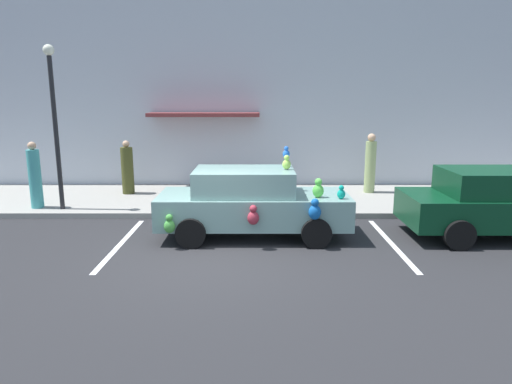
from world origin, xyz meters
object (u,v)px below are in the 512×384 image
Objects in this scene: parked_sedan_behind at (505,203)px; teddy_bear_on_sidewalk at (258,196)px; plush_covered_car at (253,202)px; street_lamp_post at (57,112)px; pedestrian_near_shopfront at (130,169)px; pedestrian_walking_past at (373,165)px; pedestrian_by_lamp at (38,177)px.

parked_sedan_behind is 6.05m from teddy_bear_on_sidewalk.
street_lamp_post is at bearing 159.00° from plush_covered_car.
pedestrian_near_shopfront is at bearing 157.84° from teddy_bear_on_sidewalk.
plush_covered_car is at bearing -92.48° from teddy_bear_on_sidewalk.
pedestrian_walking_past reaches higher than parked_sedan_behind.
street_lamp_post is at bearing -175.89° from teddy_bear_on_sidewalk.
plush_covered_car reaches higher than pedestrian_walking_past.
street_lamp_post reaches higher than pedestrian_near_shopfront.
pedestrian_near_shopfront is 0.92× the size of pedestrian_by_lamp.
teddy_bear_on_sidewalk is at bearing 2.31° from pedestrian_by_lamp.
street_lamp_post is 9.25m from pedestrian_walking_past.
pedestrian_by_lamp is at bearing 160.27° from plush_covered_car.
street_lamp_post is at bearing 169.33° from parked_sedan_behind.
pedestrian_near_shopfront is at bearing 43.39° from pedestrian_by_lamp.
plush_covered_car is 2.29× the size of pedestrian_walking_past.
pedestrian_by_lamp reaches higher than teddy_bear_on_sidewalk.
plush_covered_car is 2.36× the size of pedestrian_by_lamp.
plush_covered_car is at bearing -19.73° from pedestrian_by_lamp.
parked_sedan_behind is 2.69× the size of pedestrian_near_shopfront.
pedestrian_by_lamp is at bearing 169.60° from street_lamp_post.
parked_sedan_behind is at bearing -23.48° from teddy_bear_on_sidewalk.
pedestrian_walking_past is at bearing 114.80° from parked_sedan_behind.
pedestrian_by_lamp is at bearing -167.94° from pedestrian_walking_past.
pedestrian_walking_past is 9.78m from pedestrian_by_lamp.
teddy_bear_on_sidewalk is 0.30× the size of pedestrian_walking_past.
pedestrian_near_shopfront is 0.89× the size of pedestrian_walking_past.
pedestrian_by_lamp is (-0.74, 0.13, -1.74)m from street_lamp_post.
parked_sedan_behind is 11.13m from street_lamp_post.
plush_covered_car reaches higher than parked_sedan_behind.
plush_covered_car is at bearing -21.00° from street_lamp_post.
plush_covered_car is at bearing -45.58° from pedestrian_near_shopfront.
pedestrian_walking_past is at bearing 13.86° from street_lamp_post.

